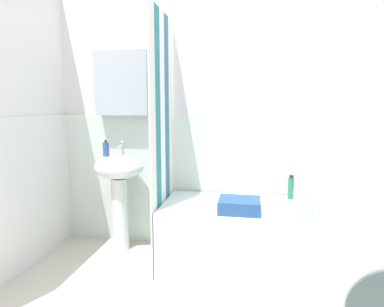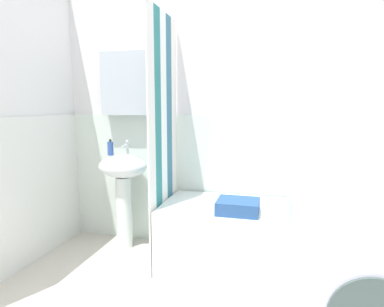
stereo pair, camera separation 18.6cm
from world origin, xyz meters
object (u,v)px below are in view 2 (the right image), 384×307
(bathtub, at_px, (256,239))
(towel_folded, at_px, (238,206))
(soap_dispenser, at_px, (110,148))
(body_wash_bottle, at_px, (294,190))
(conditioner_bottle, at_px, (324,189))
(washer_dryer_stack, at_px, (362,199))
(shampoo_bottle, at_px, (341,193))
(lotion_bottle, at_px, (316,192))
(sink, at_px, (123,180))

(bathtub, xyz_separation_m, towel_folded, (-0.13, -0.17, 0.30))
(soap_dispenser, distance_m, towel_folded, 1.25)
(body_wash_bottle, relative_size, towel_folded, 0.67)
(conditioner_bottle, bearing_deg, body_wash_bottle, -171.94)
(soap_dispenser, relative_size, conditioner_bottle, 0.66)
(towel_folded, distance_m, washer_dryer_stack, 1.00)
(shampoo_bottle, distance_m, lotion_bottle, 0.18)
(towel_folded, bearing_deg, washer_dryer_stack, -48.47)
(towel_folded, relative_size, washer_dryer_stack, 0.17)
(shampoo_bottle, relative_size, body_wash_bottle, 0.93)
(shampoo_bottle, height_order, conditioner_bottle, conditioner_bottle)
(bathtub, relative_size, shampoo_bottle, 7.85)
(lotion_bottle, relative_size, body_wash_bottle, 0.88)
(bathtub, distance_m, shampoo_bottle, 0.76)
(sink, distance_m, body_wash_bottle, 1.47)
(soap_dispenser, xyz_separation_m, towel_folded, (1.16, -0.29, -0.35))
(lotion_bottle, xyz_separation_m, washer_dryer_stack, (0.06, -1.13, 0.27))
(body_wash_bottle, distance_m, washer_dryer_stack, 1.18)
(soap_dispenser, distance_m, washer_dryer_stack, 2.06)
(conditioner_bottle, bearing_deg, lotion_bottle, -153.00)
(sink, relative_size, bathtub, 0.58)
(body_wash_bottle, bearing_deg, soap_dispenser, -175.66)
(sink, height_order, lotion_bottle, sink)
(sink, xyz_separation_m, conditioner_bottle, (1.70, 0.13, -0.01))
(soap_dispenser, height_order, washer_dryer_stack, washer_dryer_stack)
(towel_folded, bearing_deg, body_wash_bottle, 45.27)
(soap_dispenser, distance_m, bathtub, 1.45)
(towel_folded, bearing_deg, sink, 163.44)
(bathtub, distance_m, body_wash_bottle, 0.51)
(body_wash_bottle, height_order, washer_dryer_stack, washer_dryer_stack)
(shampoo_bottle, relative_size, conditioner_bottle, 0.86)
(shampoo_bottle, distance_m, conditioner_bottle, 0.12)
(soap_dispenser, bearing_deg, lotion_bottle, 4.00)
(soap_dispenser, bearing_deg, body_wash_bottle, 4.34)
(soap_dispenser, distance_m, conditioner_bottle, 1.83)
(bathtub, height_order, towel_folded, towel_folded)
(lotion_bottle, xyz_separation_m, body_wash_bottle, (-0.17, -0.00, 0.01))
(conditioner_bottle, distance_m, body_wash_bottle, 0.23)
(conditioner_bottle, height_order, washer_dryer_stack, washer_dryer_stack)
(body_wash_bottle, bearing_deg, bathtub, -139.61)
(lotion_bottle, relative_size, towel_folded, 0.59)
(shampoo_bottle, xyz_separation_m, conditioner_bottle, (-0.12, 0.02, 0.01))
(lotion_bottle, bearing_deg, bathtub, -151.73)
(shampoo_bottle, height_order, washer_dryer_stack, washer_dryer_stack)
(body_wash_bottle, xyz_separation_m, towel_folded, (-0.41, -0.41, -0.05))
(conditioner_bottle, relative_size, body_wash_bottle, 1.08)
(shampoo_bottle, relative_size, lotion_bottle, 1.06)
(bathtub, xyz_separation_m, washer_dryer_stack, (0.51, -0.89, 0.61))
(soap_dispenser, xyz_separation_m, washer_dryer_stack, (1.80, -1.01, -0.05))
(bathtub, bearing_deg, washer_dryer_stack, -60.24)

